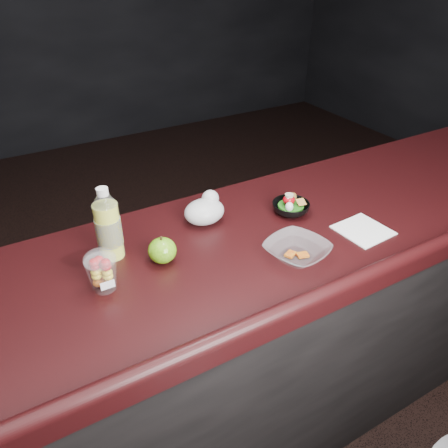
{
  "coord_description": "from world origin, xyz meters",
  "views": [
    {
      "loc": [
        -0.49,
        -0.7,
        1.84
      ],
      "look_at": [
        0.08,
        0.31,
        1.1
      ],
      "focal_mm": 35.0,
      "sensor_mm": 36.0,
      "label": 1
    }
  ],
  "objects": [
    {
      "name": "paper_napkin",
      "position": [
        0.54,
        0.14,
        1.02
      ],
      "size": [
        0.17,
        0.17,
        0.0
      ],
      "primitive_type": "cube",
      "rotation": [
        0.0,
        0.0,
        0.07
      ],
      "color": "white",
      "rests_on": "counter"
    },
    {
      "name": "fruit_cup",
      "position": [
        -0.31,
        0.29,
        1.09
      ],
      "size": [
        0.09,
        0.09,
        0.13
      ],
      "color": "white",
      "rests_on": "counter"
    },
    {
      "name": "plastic_bag",
      "position": [
        0.1,
        0.46,
        1.07
      ],
      "size": [
        0.14,
        0.12,
        0.11
      ],
      "color": "silver",
      "rests_on": "counter"
    },
    {
      "name": "snack_bowl",
      "position": [
        0.39,
        0.36,
        1.04
      ],
      "size": [
        0.14,
        0.14,
        0.07
      ],
      "rotation": [
        0.0,
        0.0,
        -0.06
      ],
      "color": "black",
      "rests_on": "counter"
    },
    {
      "name": "green_apple",
      "position": [
        -0.12,
        0.33,
        1.06
      ],
      "size": [
        0.09,
        0.09,
        0.09
      ],
      "color": "#397C0E",
      "rests_on": "counter"
    },
    {
      "name": "takeout_bowl",
      "position": [
        0.25,
        0.14,
        1.04
      ],
      "size": [
        0.23,
        0.23,
        0.05
      ],
      "rotation": [
        0.0,
        0.0,
        0.27
      ],
      "color": "silver",
      "rests_on": "counter"
    },
    {
      "name": "lemonade_bottle",
      "position": [
        -0.25,
        0.43,
        1.12
      ],
      "size": [
        0.08,
        0.08,
        0.24
      ],
      "color": "#E0EA3C",
      "rests_on": "counter"
    },
    {
      "name": "counter",
      "position": [
        0.0,
        0.3,
        0.51
      ],
      "size": [
        4.06,
        0.71,
        1.02
      ],
      "color": "black",
      "rests_on": "ground"
    }
  ]
}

